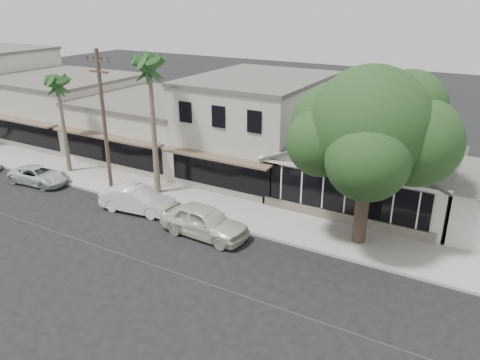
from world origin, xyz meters
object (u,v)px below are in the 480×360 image
Objects in this scene: car_2 at (39,175)px; shade_tree at (370,130)px; car_1 at (138,200)px; utility_pole at (104,121)px; car_0 at (204,221)px.

shade_tree reaches higher than car_2.
car_2 is at bearing 82.18° from car_1.
car_2 is at bearing -170.41° from utility_pole.
utility_pole is 1.85× the size of car_0.
shade_tree is (12.21, 2.87, 5.17)m from car_1.
car_0 is at bearing -97.41° from car_2.
car_1 is 0.50× the size of shade_tree.
car_0 is 1.15× the size of car_2.
car_1 is at bearing -95.26° from car_2.
car_1 is at bearing -166.78° from shade_tree.
car_2 is at bearing 89.95° from car_0.
shade_tree is (20.85, 2.82, 5.32)m from car_2.
car_1 is 1.06× the size of car_2.
car_0 reaches higher than car_1.
shade_tree is at bearing -84.27° from car_1.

